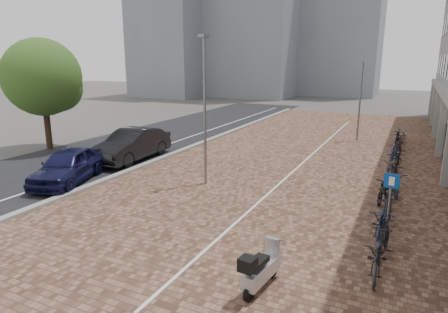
% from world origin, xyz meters
% --- Properties ---
extents(ground, '(140.00, 140.00, 0.00)m').
position_xyz_m(ground, '(0.00, 0.00, 0.00)').
color(ground, '#474442').
rests_on(ground, ground).
extents(plaza_brick, '(14.50, 42.00, 0.04)m').
position_xyz_m(plaza_brick, '(2.00, 12.00, 0.01)').
color(plaza_brick, brown).
rests_on(plaza_brick, ground).
extents(street_asphalt, '(8.00, 50.00, 0.03)m').
position_xyz_m(street_asphalt, '(-9.00, 12.00, 0.01)').
color(street_asphalt, black).
rests_on(street_asphalt, ground).
extents(curb, '(0.35, 42.00, 0.14)m').
position_xyz_m(curb, '(-5.10, 12.00, 0.07)').
color(curb, gray).
rests_on(curb, ground).
extents(lane_line, '(0.12, 44.00, 0.00)m').
position_xyz_m(lane_line, '(-7.00, 12.00, 0.02)').
color(lane_line, white).
rests_on(lane_line, street_asphalt).
extents(parking_line, '(0.10, 30.00, 0.00)m').
position_xyz_m(parking_line, '(2.20, 12.00, 0.04)').
color(parking_line, white).
rests_on(parking_line, plaza_brick).
extents(bg_towers, '(33.00, 23.00, 32.00)m').
position_xyz_m(bg_towers, '(-14.34, 48.94, 13.96)').
color(bg_towers, gray).
rests_on(bg_towers, ground).
extents(car_navy, '(3.21, 4.90, 1.55)m').
position_xyz_m(car_navy, '(-6.50, 3.28, 0.78)').
color(car_navy, black).
rests_on(car_navy, ground).
extents(car_dark, '(2.00, 5.28, 1.72)m').
position_xyz_m(car_dark, '(-6.50, 7.78, 0.86)').
color(car_dark, black).
rests_on(car_dark, ground).
extents(scooter_front, '(0.72, 1.72, 1.15)m').
position_xyz_m(scooter_front, '(4.33, -0.88, 0.57)').
color(scooter_front, '#B4B3B9').
rests_on(scooter_front, ground).
extents(parking_sign, '(0.45, 0.13, 2.14)m').
position_xyz_m(parking_sign, '(6.87, 3.28, 1.41)').
color(parking_sign, slate).
rests_on(parking_sign, ground).
extents(lamp_near, '(0.12, 0.12, 6.36)m').
position_xyz_m(lamp_near, '(-0.79, 5.74, 3.18)').
color(lamp_near, gray).
rests_on(lamp_near, ground).
extents(lamp_far, '(0.12, 0.12, 5.30)m').
position_xyz_m(lamp_far, '(3.96, 18.77, 2.65)').
color(lamp_far, gray).
rests_on(lamp_far, ground).
extents(street_tree, '(4.60, 4.60, 6.69)m').
position_xyz_m(street_tree, '(-12.78, 7.82, 4.25)').
color(street_tree, '#382619').
rests_on(street_tree, ground).
extents(bike_row, '(1.32, 20.39, 1.05)m').
position_xyz_m(bike_row, '(6.73, 10.20, 0.52)').
color(bike_row, black).
rests_on(bike_row, ground).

